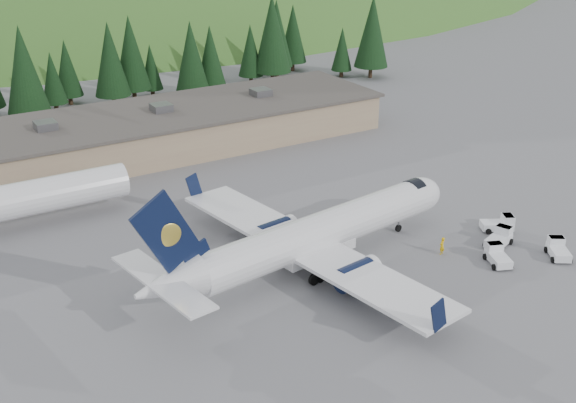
{
  "coord_description": "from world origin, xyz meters",
  "views": [
    {
      "loc": [
        -33.53,
        -49.01,
        31.93
      ],
      "look_at": [
        0.0,
        6.0,
        4.0
      ],
      "focal_mm": 45.0,
      "sensor_mm": 36.0,
      "label": 1
    }
  ],
  "objects_px": {
    "terminal_building": "(127,135)",
    "baggage_tug_d": "(558,249)",
    "baggage_tug_a": "(500,238)",
    "baggage_tug_c": "(497,255)",
    "baggage_tug_b": "(500,224)",
    "ramp_worker": "(442,246)",
    "airliner": "(314,236)"
  },
  "relations": [
    {
      "from": "airliner",
      "to": "ramp_worker",
      "type": "relative_size",
      "value": 20.04
    },
    {
      "from": "airliner",
      "to": "baggage_tug_b",
      "type": "xyz_separation_m",
      "value": [
        20.35,
        -3.5,
        -2.34
      ]
    },
    {
      "from": "airliner",
      "to": "baggage_tug_c",
      "type": "distance_m",
      "value": 17.26
    },
    {
      "from": "baggage_tug_c",
      "to": "baggage_tug_d",
      "type": "relative_size",
      "value": 1.01
    },
    {
      "from": "terminal_building",
      "to": "ramp_worker",
      "type": "distance_m",
      "value": 45.34
    },
    {
      "from": "baggage_tug_d",
      "to": "baggage_tug_c",
      "type": "bearing_deg",
      "value": 103.52
    },
    {
      "from": "ramp_worker",
      "to": "terminal_building",
      "type": "bearing_deg",
      "value": -87.97
    },
    {
      "from": "baggage_tug_d",
      "to": "ramp_worker",
      "type": "xyz_separation_m",
      "value": [
        -9.07,
        6.02,
        0.13
      ]
    },
    {
      "from": "baggage_tug_d",
      "to": "terminal_building",
      "type": "bearing_deg",
      "value": 59.98
    },
    {
      "from": "terminal_building",
      "to": "ramp_worker",
      "type": "bearing_deg",
      "value": -69.65
    },
    {
      "from": "baggage_tug_c",
      "to": "terminal_building",
      "type": "bearing_deg",
      "value": 44.71
    },
    {
      "from": "baggage_tug_c",
      "to": "baggage_tug_d",
      "type": "height_order",
      "value": "baggage_tug_c"
    },
    {
      "from": "baggage_tug_b",
      "to": "baggage_tug_c",
      "type": "relative_size",
      "value": 1.02
    },
    {
      "from": "baggage_tug_c",
      "to": "ramp_worker",
      "type": "relative_size",
      "value": 1.99
    },
    {
      "from": "airliner",
      "to": "baggage_tug_a",
      "type": "xyz_separation_m",
      "value": [
        17.93,
        -5.79,
        -2.33
      ]
    },
    {
      "from": "baggage_tug_a",
      "to": "ramp_worker",
      "type": "xyz_separation_m",
      "value": [
        -6.17,
        1.47,
        0.1
      ]
    },
    {
      "from": "baggage_tug_d",
      "to": "ramp_worker",
      "type": "distance_m",
      "value": 10.89
    },
    {
      "from": "terminal_building",
      "to": "baggage_tug_d",
      "type": "height_order",
      "value": "terminal_building"
    },
    {
      "from": "baggage_tug_a",
      "to": "baggage_tug_c",
      "type": "height_order",
      "value": "baggage_tug_a"
    },
    {
      "from": "baggage_tug_b",
      "to": "baggage_tug_d",
      "type": "height_order",
      "value": "baggage_tug_b"
    },
    {
      "from": "terminal_building",
      "to": "ramp_worker",
      "type": "relative_size",
      "value": 40.68
    },
    {
      "from": "baggage_tug_b",
      "to": "baggage_tug_d",
      "type": "distance_m",
      "value": 6.87
    },
    {
      "from": "airliner",
      "to": "terminal_building",
      "type": "height_order",
      "value": "airliner"
    },
    {
      "from": "terminal_building",
      "to": "ramp_worker",
      "type": "height_order",
      "value": "terminal_building"
    },
    {
      "from": "baggage_tug_a",
      "to": "terminal_building",
      "type": "xyz_separation_m",
      "value": [
        -21.93,
        43.94,
        1.85
      ]
    },
    {
      "from": "baggage_tug_b",
      "to": "ramp_worker",
      "type": "relative_size",
      "value": 2.03
    },
    {
      "from": "baggage_tug_b",
      "to": "terminal_building",
      "type": "height_order",
      "value": "terminal_building"
    },
    {
      "from": "ramp_worker",
      "to": "airliner",
      "type": "bearing_deg",
      "value": -38.51
    },
    {
      "from": "airliner",
      "to": "baggage_tug_b",
      "type": "distance_m",
      "value": 20.78
    },
    {
      "from": "baggage_tug_a",
      "to": "baggage_tug_c",
      "type": "bearing_deg",
      "value": -159.21
    },
    {
      "from": "ramp_worker",
      "to": "baggage_tug_c",
      "type": "bearing_deg",
      "value": 110.6
    },
    {
      "from": "baggage_tug_b",
      "to": "terminal_building",
      "type": "xyz_separation_m",
      "value": [
        -24.35,
        41.65,
        1.86
      ]
    }
  ]
}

